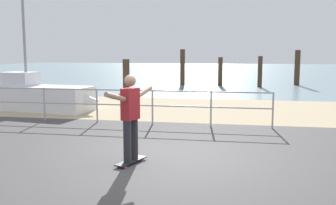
# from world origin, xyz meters

# --- Properties ---
(ground_plane) EXTENTS (24.00, 10.00, 0.04)m
(ground_plane) POSITION_xyz_m (0.00, -1.00, 0.00)
(ground_plane) COLOR #474444
(ground_plane) RESTS_ON ground
(beach_strip) EXTENTS (24.00, 6.00, 0.04)m
(beach_strip) POSITION_xyz_m (0.00, 7.00, 0.00)
(beach_strip) COLOR tan
(beach_strip) RESTS_ON ground
(sea_surface) EXTENTS (72.00, 50.00, 0.04)m
(sea_surface) POSITION_xyz_m (0.00, 35.00, 0.00)
(sea_surface) COLOR #75939E
(sea_surface) RESTS_ON ground
(railing_fence) EXTENTS (8.66, 0.05, 1.05)m
(railing_fence) POSITION_xyz_m (-1.90, 3.60, 0.70)
(railing_fence) COLOR #9EA0A5
(railing_fence) RESTS_ON ground
(sailboat) EXTENTS (5.05, 2.00, 4.47)m
(sailboat) POSITION_xyz_m (-5.84, 5.62, 0.52)
(sailboat) COLOR silver
(sailboat) RESTS_ON ground
(skateboard) EXTENTS (0.46, 0.82, 0.08)m
(skateboard) POSITION_xyz_m (-0.56, -0.42, 0.07)
(skateboard) COLOR black
(skateboard) RESTS_ON ground
(skateboarder) EXTENTS (0.58, 1.39, 1.65)m
(skateboarder) POSITION_xyz_m (-0.56, -0.42, 1.02)
(skateboarder) COLOR #26262B
(skateboarder) RESTS_ON skateboard
(groyne_post_0) EXTENTS (0.36, 0.36, 1.75)m
(groyne_post_0) POSITION_xyz_m (-4.49, 12.49, 0.87)
(groyne_post_0) COLOR #422D1E
(groyne_post_0) RESTS_ON ground
(groyne_post_1) EXTENTS (0.31, 0.31, 2.28)m
(groyne_post_1) POSITION_xyz_m (-2.10, 16.97, 1.14)
(groyne_post_1) COLOR #422D1E
(groyne_post_1) RESTS_ON ground
(groyne_post_2) EXTENTS (0.28, 0.28, 1.79)m
(groyne_post_2) POSITION_xyz_m (0.29, 16.95, 0.90)
(groyne_post_2) COLOR #422D1E
(groyne_post_2) RESTS_ON ground
(groyne_post_3) EXTENTS (0.26, 0.26, 1.88)m
(groyne_post_3) POSITION_xyz_m (2.68, 16.39, 0.94)
(groyne_post_3) COLOR #422D1E
(groyne_post_3) RESTS_ON ground
(groyne_post_4) EXTENTS (0.34, 0.34, 2.24)m
(groyne_post_4) POSITION_xyz_m (5.07, 18.24, 1.12)
(groyne_post_4) COLOR #422D1E
(groyne_post_4) RESTS_ON ground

